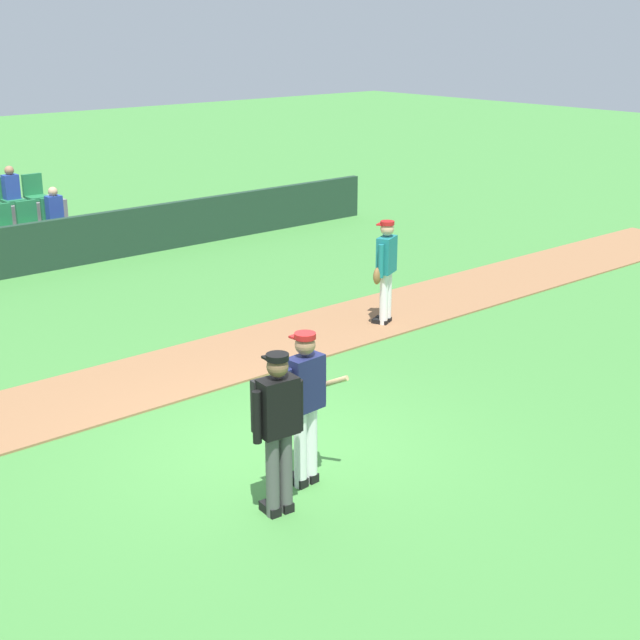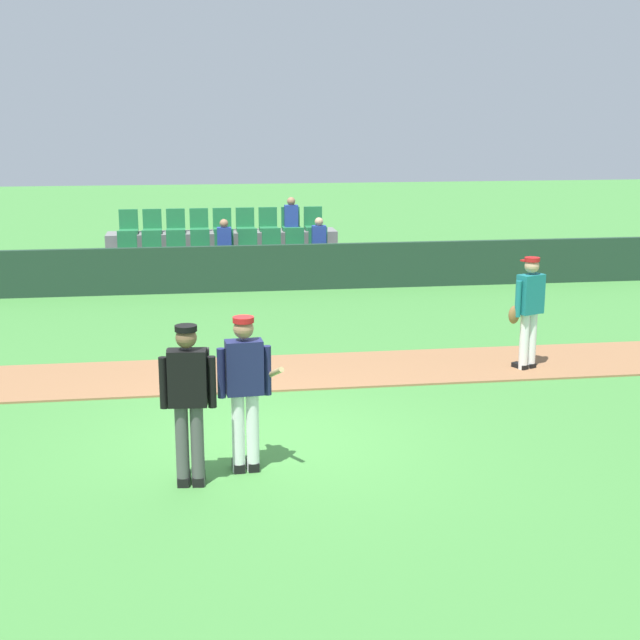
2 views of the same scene
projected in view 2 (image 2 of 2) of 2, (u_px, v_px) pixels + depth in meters
name	position (u px, v px, depth m)	size (l,w,h in m)	color
ground_plane	(264.00, 443.00, 10.85)	(80.00, 80.00, 0.00)	#42843A
infield_dirt_path	(247.00, 374.00, 13.70)	(28.00, 1.88, 0.03)	#936642
dugout_fence	(227.00, 269.00, 19.89)	(20.00, 0.16, 1.02)	#1E3828
stadium_bleachers	(225.00, 259.00, 21.29)	(5.55, 2.10, 1.90)	slate
batter_navy_jersey	(245.00, 388.00, 9.81)	(0.71, 0.76, 1.76)	white
umpire_home_plate	(188.00, 396.00, 9.43)	(0.59, 0.33, 1.76)	#4C4C4C
runner_teal_jersey	(529.00, 309.00, 13.72)	(0.66, 0.41, 1.76)	white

